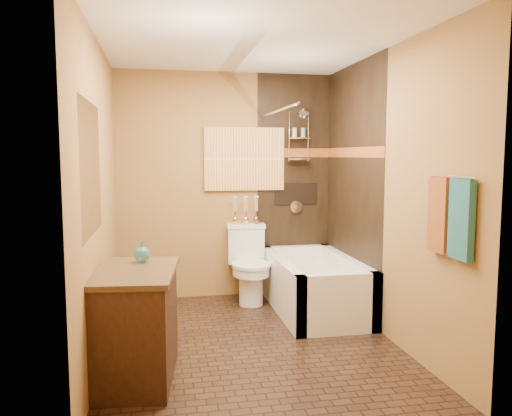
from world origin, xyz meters
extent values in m
plane|color=black|center=(0.00, 0.00, 0.00)|extent=(3.00, 3.00, 0.00)
cube|color=#9C6B3C|center=(-1.20, 0.00, 1.25)|extent=(0.02, 3.00, 2.50)
cube|color=#9C6B3C|center=(1.20, 0.00, 1.25)|extent=(0.02, 3.00, 2.50)
cube|color=#9C6B3C|center=(0.00, 1.50, 1.25)|extent=(2.40, 0.02, 2.50)
cube|color=#9C6B3C|center=(0.00, -1.50, 1.25)|extent=(2.40, 0.02, 2.50)
plane|color=silver|center=(0.00, 0.00, 2.50)|extent=(3.00, 3.00, 0.00)
cube|color=black|center=(0.78, 1.49, 1.25)|extent=(0.85, 0.01, 2.50)
cube|color=black|center=(1.19, 0.75, 1.25)|extent=(0.01, 1.50, 2.50)
cube|color=maroon|center=(0.78, 1.48, 1.62)|extent=(0.85, 0.01, 0.10)
cube|color=maroon|center=(1.18, 0.75, 1.62)|extent=(0.01, 1.50, 0.10)
cube|color=black|center=(0.80, 1.48, 1.15)|extent=(0.50, 0.01, 0.25)
cylinder|color=silver|center=(0.80, 1.35, 2.08)|extent=(0.02, 0.26, 0.02)
cylinder|color=silver|center=(0.80, 1.20, 2.03)|extent=(0.11, 0.11, 0.09)
cylinder|color=silver|center=(0.80, 1.47, 1.00)|extent=(0.14, 0.02, 0.14)
cylinder|color=silver|center=(0.40, 0.75, 2.02)|extent=(0.03, 1.55, 0.03)
cylinder|color=silver|center=(1.15, -1.05, 1.45)|extent=(0.02, 0.55, 0.02)
cube|color=#20566B|center=(1.16, -1.18, 1.18)|extent=(0.05, 0.22, 0.52)
cube|color=brown|center=(1.16, -0.92, 1.18)|extent=(0.05, 0.22, 0.52)
cube|color=orange|center=(0.20, 1.48, 1.55)|extent=(0.90, 0.04, 0.70)
cube|color=white|center=(-1.19, -0.51, 1.50)|extent=(0.01, 1.00, 0.90)
cube|color=white|center=(0.80, 0.05, 0.28)|extent=(0.80, 0.10, 0.55)
cube|color=white|center=(0.80, 1.45, 0.28)|extent=(0.80, 0.10, 0.55)
cube|color=white|center=(0.45, 0.75, 0.28)|extent=(0.10, 1.50, 0.55)
cube|color=white|center=(1.15, 0.75, 0.28)|extent=(0.10, 1.50, 0.55)
cube|color=white|center=(0.80, 0.75, 0.17)|extent=(0.64, 1.34, 0.35)
cube|color=white|center=(0.20, 1.39, 0.59)|extent=(0.41, 0.21, 0.40)
cube|color=white|center=(0.20, 1.39, 0.81)|extent=(0.43, 0.23, 0.04)
cylinder|color=white|center=(0.20, 1.08, 0.20)|extent=(0.25, 0.25, 0.40)
cylinder|color=white|center=(0.20, 1.08, 0.38)|extent=(0.39, 0.39, 0.10)
cylinder|color=white|center=(0.20, 1.08, 0.44)|extent=(0.41, 0.41, 0.03)
cube|color=black|center=(-0.92, -0.51, 0.38)|extent=(0.61, 0.90, 0.75)
cube|color=black|center=(-0.92, -0.51, 0.77)|extent=(0.65, 0.95, 0.04)
camera|label=1|loc=(-0.73, -4.04, 1.59)|focal=35.00mm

